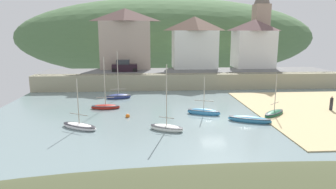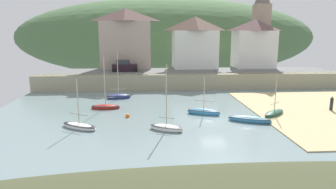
{
  "view_description": "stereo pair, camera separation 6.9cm",
  "coord_description": "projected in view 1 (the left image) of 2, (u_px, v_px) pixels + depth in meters",
  "views": [
    {
      "loc": [
        -6.74,
        -29.15,
        8.68
      ],
      "look_at": [
        -4.43,
        3.87,
        1.87
      ],
      "focal_mm": 32.28,
      "sensor_mm": 36.0,
      "label": 1
    },
    {
      "loc": [
        -6.67,
        -29.16,
        8.68
      ],
      "look_at": [
        -4.43,
        3.87,
        1.87
      ],
      "focal_mm": 32.28,
      "sensor_mm": 36.0,
      "label": 2
    }
  ],
  "objects": [
    {
      "name": "ground",
      "position": [
        263.0,
        155.0,
        21.42
      ],
      "size": [
        48.0,
        41.0,
        0.61
      ],
      "color": "gray"
    },
    {
      "name": "quay_seawall",
      "position": [
        190.0,
        80.0,
        47.52
      ],
      "size": [
        48.0,
        9.4,
        2.4
      ],
      "color": "gray",
      "rests_on": "ground"
    },
    {
      "name": "hillside_backdrop",
      "position": [
        166.0,
        38.0,
        83.08
      ],
      "size": [
        80.0,
        44.0,
        20.86
      ],
      "color": "#476940",
      "rests_on": "ground"
    },
    {
      "name": "waterfront_building_left",
      "position": [
        126.0,
        38.0,
        53.06
      ],
      "size": [
        8.92,
        5.16,
        10.4
      ],
      "color": "tan",
      "rests_on": "ground"
    },
    {
      "name": "waterfront_building_centre",
      "position": [
        194.0,
        42.0,
        54.03
      ],
      "size": [
        7.99,
        6.03,
        9.09
      ],
      "color": "silver",
      "rests_on": "ground"
    },
    {
      "name": "waterfront_building_right",
      "position": [
        253.0,
        43.0,
        54.82
      ],
      "size": [
        7.22,
        5.62,
        8.6
      ],
      "color": "silver",
      "rests_on": "ground"
    },
    {
      "name": "church_with_spire",
      "position": [
        261.0,
        22.0,
        58.14
      ],
      "size": [
        3.0,
        3.0,
        15.94
      ],
      "color": "gray",
      "rests_on": "ground"
    },
    {
      "name": "rowboat_small_beached",
      "position": [
        249.0,
        120.0,
        29.82
      ],
      "size": [
        4.29,
        2.68,
        0.79
      ],
      "rotation": [
        0.0,
        0.0,
        -0.42
      ],
      "color": "teal",
      "rests_on": "ground"
    },
    {
      "name": "sailboat_far_left",
      "position": [
        119.0,
        96.0,
        40.52
      ],
      "size": [
        3.44,
        1.8,
        6.42
      ],
      "rotation": [
        0.0,
        0.0,
        0.15
      ],
      "color": "navy",
      "rests_on": "ground"
    },
    {
      "name": "fishing_boat_green",
      "position": [
        106.0,
        107.0,
        35.1
      ],
      "size": [
        3.33,
        1.38,
        6.12
      ],
      "rotation": [
        0.0,
        0.0,
        -0.01
      ],
      "color": "#A62118",
      "rests_on": "ground"
    },
    {
      "name": "sailboat_blue_trim",
      "position": [
        274.0,
        113.0,
        32.1
      ],
      "size": [
        3.42,
        3.22,
        4.59
      ],
      "rotation": [
        0.0,
        0.0,
        0.73
      ],
      "color": "#195334",
      "rests_on": "ground"
    },
    {
      "name": "sailboat_tall_mast",
      "position": [
        204.0,
        112.0,
        32.55
      ],
      "size": [
        3.7,
        2.24,
        4.29
      ],
      "rotation": [
        0.0,
        0.0,
        -0.39
      ],
      "color": "teal",
      "rests_on": "ground"
    },
    {
      "name": "motorboat_with_cabin",
      "position": [
        167.0,
        128.0,
        27.27
      ],
      "size": [
        3.4,
        2.51,
        6.11
      ],
      "rotation": [
        0.0,
        0.0,
        -0.47
      ],
      "color": "white",
      "rests_on": "ground"
    },
    {
      "name": "sailboat_white_hull",
      "position": [
        79.0,
        126.0,
        27.83
      ],
      "size": [
        3.92,
        3.06,
        4.78
      ],
      "rotation": [
        0.0,
        0.0,
        -0.55
      ],
      "color": "white",
      "rests_on": "ground"
    },
    {
      "name": "parked_car_near_slipway",
      "position": [
        124.0,
        67.0,
        49.56
      ],
      "size": [
        4.13,
        1.82,
        1.95
      ],
      "rotation": [
        0.0,
        0.0,
        0.02
      ],
      "color": "black",
      "rests_on": "ground"
    },
    {
      "name": "person_on_slipway",
      "position": [
        331.0,
        102.0,
        33.84
      ],
      "size": [
        0.34,
        0.34,
        1.62
      ],
      "color": "#282833",
      "rests_on": "ground"
    },
    {
      "name": "mooring_buoy",
      "position": [
        128.0,
        116.0,
        31.51
      ],
      "size": [
        0.46,
        0.46,
        0.46
      ],
      "color": "orange",
      "rests_on": "ground"
    }
  ]
}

